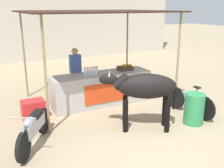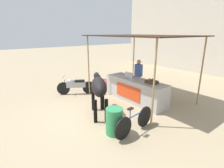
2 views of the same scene
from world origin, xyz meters
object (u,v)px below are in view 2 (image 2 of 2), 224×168
Objects in this scene: water_barrel at (114,121)px; bicycle_leaning at (135,122)px; vendor_behind_counter at (138,77)px; cooler_box at (105,85)px; fruit_crate at (152,82)px; stall_counter at (135,90)px; motorcycle_parked at (76,85)px; cow at (99,87)px.

water_barrel is 0.48× the size of bicycle_leaning.
vendor_behind_counter is at bearing 123.56° from water_barrel.
fruit_crate is at bearing 2.93° from cooler_box.
bicycle_leaning is at bearing -44.92° from stall_counter.
motorcycle_parked is 4.14m from bicycle_leaning.
vendor_behind_counter is 3.01m from motorcycle_parked.
stall_counter is 2.56m from bicycle_leaning.
cooler_box is 1.57m from motorcycle_parked.
water_barrel is 0.50× the size of motorcycle_parked.
cooler_box is 0.38× the size of motorcycle_parked.
bicycle_leaning is at bearing -23.85° from cooler_box.
fruit_crate is 1.56m from vendor_behind_counter.
cooler_box is (-1.52, -0.85, -0.61)m from vendor_behind_counter.
vendor_behind_counter is 2.82m from cow.
vendor_behind_counter reaches higher than bicycle_leaning.
cow is 1.76m from bicycle_leaning.
cow is 1.12× the size of motorcycle_parked.
fruit_crate is (0.84, 0.05, 0.55)m from stall_counter.
vendor_behind_counter is at bearing 153.11° from fruit_crate.
cow reaches higher than water_barrel.
cow is at bearing -74.95° from vendor_behind_counter.
motorcycle_parked is (-3.82, 0.68, 0.03)m from water_barrel.
water_barrel is at bearing -15.09° from cow.
fruit_crate is at bearing 3.48° from stall_counter.
stall_counter is at bearing 2.71° from cooler_box.
cooler_box is 0.34× the size of cow.
vendor_behind_counter reaches higher than stall_counter.
water_barrel is (1.50, -2.31, -0.08)m from stall_counter.
bicycle_leaning is (0.97, -1.86, -0.68)m from fruit_crate.
cow is (0.19, -1.96, 0.55)m from stall_counter.
stall_counter is at bearing -54.44° from vendor_behind_counter.
motorcycle_parked is (-3.17, -1.68, -0.61)m from fruit_crate.
bicycle_leaning is (1.81, -1.81, -0.13)m from stall_counter.
vendor_behind_counter is 3.51m from bicycle_leaning.
stall_counter is 1.90× the size of motorcycle_parked.
stall_counter is 1.00m from vendor_behind_counter.
water_barrel is at bearing -10.10° from motorcycle_parked.
fruit_crate reaches higher than motorcycle_parked.
stall_counter is at bearing 95.58° from cow.
fruit_crate is 2.12m from cow.
cow reaches higher than fruit_crate.
stall_counter is 3.79× the size of water_barrel.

